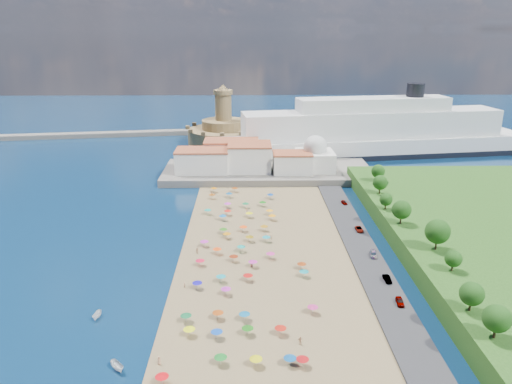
{
  "coord_description": "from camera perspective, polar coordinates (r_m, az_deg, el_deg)",
  "views": [
    {
      "loc": [
        1.21,
        -136.22,
        60.82
      ],
      "look_at": [
        4.0,
        25.0,
        8.0
      ],
      "focal_mm": 35.0,
      "sensor_mm": 36.0,
      "label": 1
    }
  ],
  "objects": [
    {
      "name": "hillside_trees",
      "position": [
        144.47,
        18.04,
        -3.31
      ],
      "size": [
        10.37,
        105.44,
        8.29
      ],
      "color": "#382314",
      "rests_on": "hillside"
    },
    {
      "name": "breakwater",
      "position": [
        315.53,
        -21.73,
        5.98
      ],
      "size": [
        199.03,
        34.77,
        2.6
      ],
      "primitive_type": "cube",
      "rotation": [
        0.0,
        0.0,
        0.14
      ],
      "color": "#59544C",
      "rests_on": "ground"
    },
    {
      "name": "jetty",
      "position": [
        251.74,
        -3.98,
        4.39
      ],
      "size": [
        18.0,
        70.0,
        2.4
      ],
      "primitive_type": "cube",
      "color": "#59544C",
      "rests_on": "ground"
    },
    {
      "name": "beachgoers",
      "position": [
        138.08,
        -3.1,
        -7.51
      ],
      "size": [
        28.5,
        102.13,
        1.88
      ],
      "color": "tan",
      "rests_on": "beach"
    },
    {
      "name": "moored_boats",
      "position": [
        108.77,
        -16.55,
        -16.24
      ],
      "size": [
        11.6,
        21.65,
        1.57
      ],
      "color": "white",
      "rests_on": "ground"
    },
    {
      "name": "waterfront_buildings",
      "position": [
        216.48,
        -2.09,
        3.97
      ],
      "size": [
        57.0,
        29.0,
        11.0
      ],
      "color": "silver",
      "rests_on": "terrace"
    },
    {
      "name": "parked_cars",
      "position": [
        146.2,
        12.95,
        -6.36
      ],
      "size": [
        2.54,
        72.77,
        1.35
      ],
      "color": "gray",
      "rests_on": "promenade"
    },
    {
      "name": "terrace",
      "position": [
        217.65,
        1.36,
        2.32
      ],
      "size": [
        90.0,
        36.0,
        3.0
      ],
      "primitive_type": "cube",
      "color": "#59544C",
      "rests_on": "ground"
    },
    {
      "name": "domed_building",
      "position": [
        215.54,
        6.73,
        4.09
      ],
      "size": [
        16.0,
        16.0,
        15.0
      ],
      "color": "silver",
      "rests_on": "terrace"
    },
    {
      "name": "beach_parasols",
      "position": [
        138.51,
        -1.85,
        -6.93
      ],
      "size": [
        32.36,
        117.17,
        2.2
      ],
      "color": "gray",
      "rests_on": "beach"
    },
    {
      "name": "cruise_ship",
      "position": [
        257.2,
        13.03,
        6.39
      ],
      "size": [
        163.66,
        46.82,
        35.4
      ],
      "color": "black",
      "rests_on": "ground"
    },
    {
      "name": "fortress",
      "position": [
        279.83,
        -3.71,
        6.94
      ],
      "size": [
        40.0,
        40.0,
        32.4
      ],
      "color": "olive",
      "rests_on": "ground"
    },
    {
      "name": "ground",
      "position": [
        149.19,
        -1.38,
        -5.93
      ],
      "size": [
        700.0,
        700.0,
        0.0
      ],
      "primitive_type": "plane",
      "color": "#071938",
      "rests_on": "ground"
    }
  ]
}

